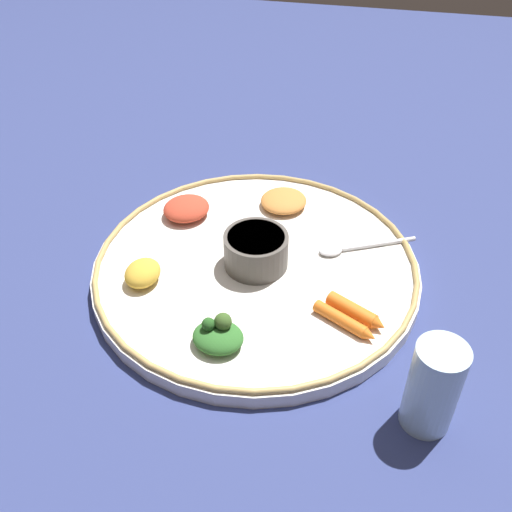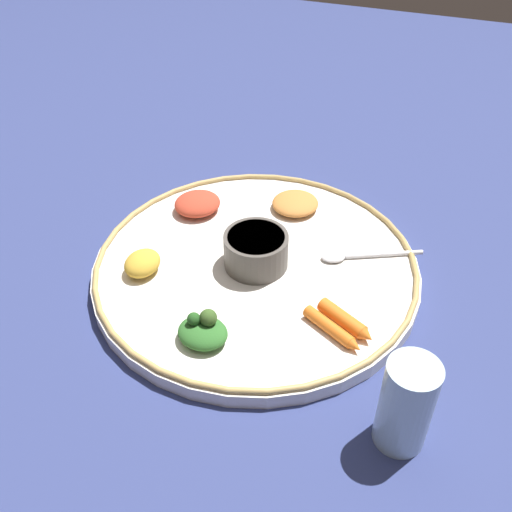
{
  "view_description": "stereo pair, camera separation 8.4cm",
  "coord_description": "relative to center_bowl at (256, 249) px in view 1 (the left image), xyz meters",
  "views": [
    {
      "loc": [
        0.63,
        0.13,
        0.58
      ],
      "look_at": [
        0.0,
        0.0,
        0.04
      ],
      "focal_mm": 42.42,
      "sensor_mm": 36.0,
      "label": 1
    },
    {
      "loc": [
        0.61,
        0.21,
        0.58
      ],
      "look_at": [
        0.0,
        0.0,
        0.04
      ],
      "focal_mm": 42.42,
      "sensor_mm": 36.0,
      "label": 2
    }
  ],
  "objects": [
    {
      "name": "spoon",
      "position": [
        -0.06,
        0.13,
        -0.02
      ],
      "size": [
        0.08,
        0.14,
        0.01
      ],
      "color": "silver",
      "rests_on": "platter"
    },
    {
      "name": "mound_squash",
      "position": [
        -0.15,
        0.01,
        -0.02
      ],
      "size": [
        0.1,
        0.1,
        0.02
      ],
      "primitive_type": "ellipsoid",
      "rotation": [
        0.0,
        0.0,
        3.97
      ],
      "color": "#C67A38",
      "rests_on": "platter"
    },
    {
      "name": "ground_plane",
      "position": [
        0.0,
        0.0,
        -0.05
      ],
      "size": [
        2.4,
        2.4,
        0.0
      ],
      "primitive_type": "plane",
      "color": "navy"
    },
    {
      "name": "greens_pile",
      "position": [
        0.15,
        -0.01,
        -0.01
      ],
      "size": [
        0.06,
        0.07,
        0.04
      ],
      "color": "#2D6628",
      "rests_on": "platter"
    },
    {
      "name": "platter",
      "position": [
        0.0,
        0.0,
        -0.04
      ],
      "size": [
        0.46,
        0.46,
        0.02
      ],
      "primitive_type": "cylinder",
      "color": "white",
      "rests_on": "ground_plane"
    },
    {
      "name": "mound_lentil_yellow",
      "position": [
        0.07,
        -0.14,
        -0.01
      ],
      "size": [
        0.06,
        0.05,
        0.03
      ],
      "primitive_type": "ellipsoid",
      "rotation": [
        0.0,
        0.0,
        3.03
      ],
      "color": "gold",
      "rests_on": "platter"
    },
    {
      "name": "drinking_glass",
      "position": [
        0.2,
        0.23,
        0.0
      ],
      "size": [
        0.06,
        0.06,
        0.12
      ],
      "color": "silver",
      "rests_on": "ground_plane"
    },
    {
      "name": "center_bowl",
      "position": [
        0.0,
        0.0,
        0.0
      ],
      "size": [
        0.09,
        0.09,
        0.05
      ],
      "color": "#4C4742",
      "rests_on": "platter"
    },
    {
      "name": "platter_rim",
      "position": [
        0.0,
        0.0,
        -0.02
      ],
      "size": [
        0.45,
        0.45,
        0.01
      ],
      "primitive_type": "torus",
      "color": "tan",
      "rests_on": "platter"
    },
    {
      "name": "mound_berbere_red",
      "position": [
        -0.09,
        -0.13,
        -0.01
      ],
      "size": [
        0.1,
        0.1,
        0.03
      ],
      "primitive_type": "ellipsoid",
      "rotation": [
        0.0,
        0.0,
        5.53
      ],
      "color": "#B73D28",
      "rests_on": "platter"
    },
    {
      "name": "carrot_near_spoon",
      "position": [
        0.09,
        0.13,
        -0.02
      ],
      "size": [
        0.06,
        0.09,
        0.02
      ],
      "color": "orange",
      "rests_on": "platter"
    },
    {
      "name": "carrot_outer",
      "position": [
        0.08,
        0.15,
        -0.02
      ],
      "size": [
        0.06,
        0.08,
        0.02
      ],
      "color": "orange",
      "rests_on": "platter"
    }
  ]
}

